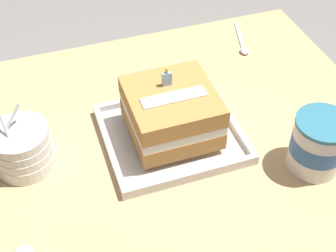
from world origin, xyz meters
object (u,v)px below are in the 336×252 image
(bowl_stack, at_px, (22,148))
(ice_cream_tub, at_px, (318,144))
(birthday_cake, at_px, (171,112))
(serving_spoon_near_tray, at_px, (243,46))
(foil_tray, at_px, (171,135))

(bowl_stack, relative_size, ice_cream_tub, 1.12)
(bowl_stack, height_order, ice_cream_tub, bowl_stack)
(birthday_cake, distance_m, ice_cream_tub, 0.30)
(serving_spoon_near_tray, bearing_deg, bowl_stack, -158.93)
(birthday_cake, height_order, ice_cream_tub, birthday_cake)
(birthday_cake, relative_size, serving_spoon_near_tray, 1.13)
(ice_cream_tub, xyz_separation_m, serving_spoon_near_tray, (0.05, 0.42, -0.06))
(foil_tray, height_order, serving_spoon_near_tray, foil_tray)
(serving_spoon_near_tray, bearing_deg, foil_tray, -138.78)
(birthday_cake, xyz_separation_m, bowl_stack, (-0.31, 0.03, -0.03))
(foil_tray, distance_m, bowl_stack, 0.31)
(birthday_cake, xyz_separation_m, ice_cream_tub, (0.25, -0.17, -0.01))
(foil_tray, distance_m, serving_spoon_near_tray, 0.39)
(foil_tray, relative_size, serving_spoon_near_tray, 1.82)
(foil_tray, relative_size, bowl_stack, 2.09)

